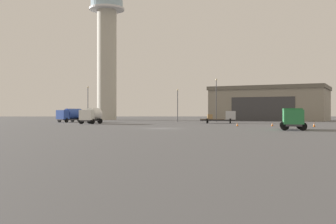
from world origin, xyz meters
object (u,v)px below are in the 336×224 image
light_post_west (216,97)px  traffic_cone_mid_apron (272,124)px  traffic_cone_near_right (237,124)px  truck_fuel_tanker_blue (70,115)px  truck_fuel_tanker_white (91,115)px  control_tower (107,47)px  light_post_centre (88,100)px  traffic_cone_near_left (314,125)px  truck_box_green (293,117)px  truck_flatbed_silver (224,117)px  light_post_north (178,102)px

light_post_west → traffic_cone_mid_apron: size_ratio=18.29×
light_post_west → traffic_cone_near_right: light_post_west is taller
truck_fuel_tanker_blue → truck_fuel_tanker_white: truck_fuel_tanker_blue is taller
control_tower → truck_fuel_tanker_blue: 38.91m
truck_fuel_tanker_blue → light_post_centre: 10.29m
traffic_cone_near_left → control_tower: bearing=119.6°
light_post_centre → truck_box_green: bearing=-58.1°
traffic_cone_near_right → control_tower: bearing=113.6°
control_tower → truck_fuel_tanker_blue: (-4.54, -32.89, -20.29)m
control_tower → truck_fuel_tanker_white: (2.02, -46.15, -20.29)m
control_tower → truck_flatbed_silver: bearing=-57.6°
traffic_cone_near_right → truck_fuel_tanker_blue: bearing=137.7°
truck_fuel_tanker_white → traffic_cone_near_right: truck_fuel_tanker_white is taller
light_post_west → light_post_centre: (-30.88, 3.96, -0.85)m
truck_fuel_tanker_white → traffic_cone_mid_apron: size_ratio=10.98×
control_tower → truck_flatbed_silver: 55.73m
truck_box_green → light_post_centre: light_post_centre is taller
truck_fuel_tanker_white → control_tower: bearing=-162.1°
light_post_north → traffic_cone_near_left: light_post_north is taller
truck_box_green → light_post_west: 48.75m
traffic_cone_near_right → traffic_cone_mid_apron: bearing=-3.6°
truck_fuel_tanker_blue → traffic_cone_near_right: size_ratio=10.78×
light_post_west → traffic_cone_near_left: bearing=-77.5°
control_tower → traffic_cone_near_left: 78.62m
control_tower → light_post_west: (28.79, -27.46, -16.00)m
light_post_north → light_post_centre: size_ratio=0.91×
control_tower → traffic_cone_mid_apron: size_ratio=74.62×
traffic_cone_near_right → truck_flatbed_silver: bearing=87.1°
traffic_cone_mid_apron → light_post_centre: bearing=131.9°
traffic_cone_near_left → truck_fuel_tanker_blue: bearing=141.8°
truck_flatbed_silver → truck_fuel_tanker_white: truck_fuel_tanker_white is taller
truck_fuel_tanker_white → traffic_cone_near_right: (24.81, -15.31, -1.41)m
traffic_cone_mid_apron → truck_box_green: bearing=-96.4°
truck_fuel_tanker_white → truck_flatbed_silver: bearing=110.9°
truck_fuel_tanker_white → light_post_west: size_ratio=0.60×
truck_fuel_tanker_white → light_post_west: light_post_west is taller
light_post_west → traffic_cone_near_right: size_ratio=18.45×
traffic_cone_near_left → truck_fuel_tanker_white: bearing=150.9°
truck_fuel_tanker_blue → truck_fuel_tanker_white: bearing=64.5°
truck_fuel_tanker_blue → truck_box_green: (35.17, -43.09, -0.18)m
control_tower → traffic_cone_mid_apron: control_tower is taller
control_tower → light_post_centre: (-2.09, -23.50, -16.85)m
truck_flatbed_silver → truck_box_green: (2.90, -32.33, 0.31)m
traffic_cone_near_left → light_post_west: bearing=102.5°
light_post_centre → traffic_cone_mid_apron: size_ratio=15.39×
truck_box_green → traffic_cone_near_left: size_ratio=10.02×
traffic_cone_near_left → traffic_cone_near_right: traffic_cone_near_left is taller
light_post_north → traffic_cone_near_right: bearing=-78.4°
light_post_centre → truck_fuel_tanker_blue: bearing=-104.7°
traffic_cone_mid_apron → light_post_north: bearing=109.6°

